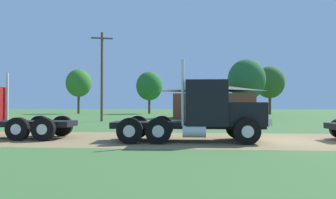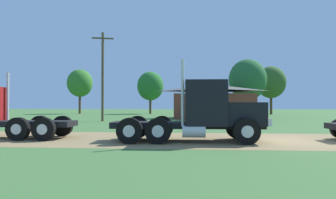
{
  "view_description": "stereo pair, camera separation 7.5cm",
  "coord_description": "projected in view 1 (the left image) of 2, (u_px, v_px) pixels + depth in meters",
  "views": [
    {
      "loc": [
        -4.48,
        -14.86,
        1.71
      ],
      "look_at": [
        -5.67,
        0.66,
        1.98
      ],
      "focal_mm": 32.11,
      "sensor_mm": 36.0,
      "label": 1
    },
    {
      "loc": [
        -4.4,
        -14.86,
        1.71
      ],
      "look_at": [
        -5.67,
        0.66,
        1.98
      ],
      "focal_mm": 32.11,
      "sensor_mm": 36.0,
      "label": 2
    }
  ],
  "objects": [
    {
      "name": "dirt_track",
      "position": [
        284.0,
        140.0,
        14.44
      ],
      "size": [
        120.0,
        6.77,
        0.01
      ],
      "primitive_type": "cube",
      "color": "olive",
      "rests_on": "ground_plane"
    },
    {
      "name": "utility_pole_near",
      "position": [
        102.0,
        74.0,
        30.96
      ],
      "size": [
        2.16,
        0.72,
        9.19
      ],
      "color": "brown",
      "rests_on": "ground_plane"
    },
    {
      "name": "ground_plane",
      "position": [
        284.0,
        140.0,
        14.44
      ],
      "size": [
        200.0,
        200.0,
        0.0
      ],
      "primitive_type": "plane",
      "color": "#416A34"
    },
    {
      "name": "tree_left",
      "position": [
        79.0,
        83.0,
        57.17
      ],
      "size": [
        4.78,
        4.78,
        8.46
      ],
      "color": "#513823",
      "rests_on": "ground_plane"
    },
    {
      "name": "tree_mid",
      "position": [
        149.0,
        86.0,
        56.52
      ],
      "size": [
        4.95,
        4.95,
        7.95
      ],
      "color": "#513823",
      "rests_on": "ground_plane"
    },
    {
      "name": "truck_foreground_white",
      "position": [
        206.0,
        113.0,
        14.0
      ],
      "size": [
        7.17,
        2.78,
        3.71
      ],
      "color": "black",
      "rests_on": "ground_plane"
    },
    {
      "name": "shed_building",
      "position": [
        212.0,
        102.0,
        37.89
      ],
      "size": [
        10.21,
        7.4,
        4.27
      ],
      "color": "brown",
      "rests_on": "ground_plane"
    },
    {
      "name": "tree_right",
      "position": [
        246.0,
        80.0,
        44.66
      ],
      "size": [
        5.54,
        5.54,
        8.49
      ],
      "color": "#513823",
      "rests_on": "ground_plane"
    },
    {
      "name": "tree_far_right",
      "position": [
        270.0,
        82.0,
        52.54
      ],
      "size": [
        5.1,
        5.1,
        8.45
      ],
      "color": "#513823",
      "rests_on": "ground_plane"
    }
  ]
}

